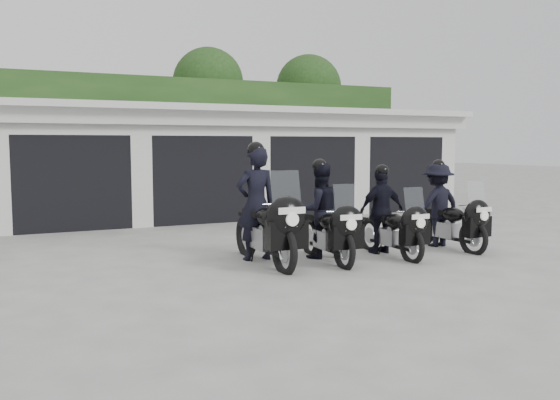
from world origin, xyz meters
name	(u,v)px	position (x,y,z in m)	size (l,w,h in m)	color
ground	(305,263)	(0.00, 0.00, 0.00)	(80.00, 80.00, 0.00)	#A1A19B
garage_block	(176,164)	(0.00, 8.06, 1.42)	(16.40, 6.80, 2.96)	silver
background_vegetation	(149,123)	(0.37, 12.92, 2.77)	(20.00, 3.90, 5.80)	#1A3814
police_bike_a	(264,214)	(-0.64, 0.28, 0.83)	(0.72, 2.41, 2.10)	black
police_bike_b	(324,216)	(0.43, 0.15, 0.76)	(0.86, 2.06, 1.80)	black
police_bike_c	(387,216)	(1.68, 0.05, 0.71)	(0.92, 1.93, 1.68)	black
police_bike_d	(443,209)	(3.12, 0.22, 0.75)	(1.08, 2.01, 1.75)	black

